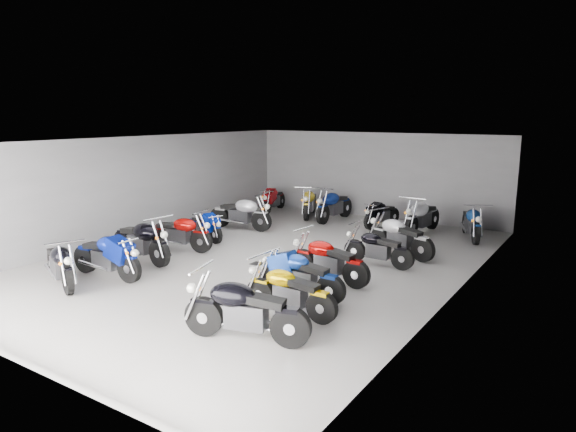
# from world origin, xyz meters

# --- Properties ---
(ground) EXTENTS (14.00, 14.00, 0.00)m
(ground) POSITION_xyz_m (0.00, 0.00, 0.00)
(ground) COLOR gray
(ground) RESTS_ON ground
(wall_back) EXTENTS (10.00, 0.10, 3.20)m
(wall_back) POSITION_xyz_m (0.00, 7.00, 1.60)
(wall_back) COLOR slate
(wall_back) RESTS_ON ground
(wall_left) EXTENTS (0.10, 14.00, 3.20)m
(wall_left) POSITION_xyz_m (-5.00, 0.00, 1.60)
(wall_left) COLOR slate
(wall_left) RESTS_ON ground
(wall_right) EXTENTS (0.10, 14.00, 3.20)m
(wall_right) POSITION_xyz_m (5.00, 0.00, 1.60)
(wall_right) COLOR slate
(wall_right) RESTS_ON ground
(ceiling) EXTENTS (10.00, 14.00, 0.04)m
(ceiling) POSITION_xyz_m (0.00, 0.00, 3.22)
(ceiling) COLOR black
(ceiling) RESTS_ON wall_back
(drain_grate) EXTENTS (0.32, 0.32, 0.01)m
(drain_grate) POSITION_xyz_m (0.00, -0.50, 0.01)
(drain_grate) COLOR black
(drain_grate) RESTS_ON ground
(motorcycle_left_a) EXTENTS (2.06, 0.94, 0.95)m
(motorcycle_left_a) POSITION_xyz_m (-2.75, -4.35, 0.52)
(motorcycle_left_a) COLOR black
(motorcycle_left_a) RESTS_ON ground
(motorcycle_left_b) EXTENTS (2.24, 0.45, 0.99)m
(motorcycle_left_b) POSITION_xyz_m (-2.33, -3.39, 0.54)
(motorcycle_left_b) COLOR black
(motorcycle_left_b) RESTS_ON ground
(motorcycle_left_c) EXTENTS (2.37, 0.54, 1.04)m
(motorcycle_left_c) POSITION_xyz_m (-2.72, -2.00, 0.57)
(motorcycle_left_c) COLOR black
(motorcycle_left_c) RESTS_ON ground
(motorcycle_left_d) EXTENTS (2.15, 0.63, 0.96)m
(motorcycle_left_d) POSITION_xyz_m (-2.69, -0.63, 0.52)
(motorcycle_left_d) COLOR black
(motorcycle_left_d) RESTS_ON ground
(motorcycle_left_e) EXTENTS (1.83, 0.65, 0.82)m
(motorcycle_left_e) POSITION_xyz_m (-2.92, 0.71, 0.45)
(motorcycle_left_e) COLOR black
(motorcycle_left_e) RESTS_ON ground
(motorcycle_left_f) EXTENTS (2.32, 0.58, 1.02)m
(motorcycle_left_f) POSITION_xyz_m (-2.90, 2.50, 0.56)
(motorcycle_left_f) COLOR black
(motorcycle_left_f) RESTS_ON ground
(motorcycle_right_a) EXTENTS (2.27, 0.78, 1.02)m
(motorcycle_right_a) POSITION_xyz_m (2.60, -4.38, 0.56)
(motorcycle_right_a) COLOR black
(motorcycle_right_a) RESTS_ON ground
(motorcycle_right_b) EXTENTS (2.05, 0.39, 0.90)m
(motorcycle_right_b) POSITION_xyz_m (2.61, -2.99, 0.49)
(motorcycle_right_b) COLOR black
(motorcycle_right_b) RESTS_ON ground
(motorcycle_right_c) EXTENTS (2.09, 0.40, 0.92)m
(motorcycle_right_c) POSITION_xyz_m (2.27, -2.04, 0.50)
(motorcycle_right_c) COLOR black
(motorcycle_right_c) RESTS_ON ground
(motorcycle_right_d) EXTENTS (2.16, 0.48, 0.95)m
(motorcycle_right_d) POSITION_xyz_m (2.25, -0.76, 0.52)
(motorcycle_right_d) COLOR black
(motorcycle_right_d) RESTS_ON ground
(motorcycle_right_e) EXTENTS (1.95, 0.39, 0.85)m
(motorcycle_right_e) POSITION_xyz_m (2.69, 1.09, 0.47)
(motorcycle_right_e) COLOR black
(motorcycle_right_e) RESTS_ON ground
(motorcycle_right_f) EXTENTS (2.17, 0.82, 0.98)m
(motorcycle_right_f) POSITION_xyz_m (2.81, 2.32, 0.54)
(motorcycle_right_f) COLOR black
(motorcycle_right_f) RESTS_ON ground
(motorcycle_back_a) EXTENTS (0.60, 2.04, 0.90)m
(motorcycle_back_a) POSITION_xyz_m (-3.86, 5.85, 0.49)
(motorcycle_back_a) COLOR black
(motorcycle_back_a) RESTS_ON ground
(motorcycle_back_b) EXTENTS (1.01, 2.16, 1.00)m
(motorcycle_back_b) POSITION_xyz_m (-2.09, 5.70, 0.55)
(motorcycle_back_b) COLOR black
(motorcycle_back_b) RESTS_ON ground
(motorcycle_back_c) EXTENTS (0.48, 2.37, 1.04)m
(motorcycle_back_c) POSITION_xyz_m (-0.95, 5.55, 0.57)
(motorcycle_back_c) COLOR black
(motorcycle_back_c) RESTS_ON ground
(motorcycle_back_d) EXTENTS (0.58, 1.88, 0.84)m
(motorcycle_back_d) POSITION_xyz_m (0.95, 5.51, 0.46)
(motorcycle_back_d) COLOR black
(motorcycle_back_d) RESTS_ON ground
(motorcycle_back_e) EXTENTS (0.53, 2.37, 1.04)m
(motorcycle_back_e) POSITION_xyz_m (2.46, 5.29, 0.57)
(motorcycle_back_e) COLOR black
(motorcycle_back_e) RESTS_ON ground
(motorcycle_back_f) EXTENTS (1.05, 2.07, 0.97)m
(motorcycle_back_f) POSITION_xyz_m (4.01, 5.40, 0.53)
(motorcycle_back_f) COLOR black
(motorcycle_back_f) RESTS_ON ground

